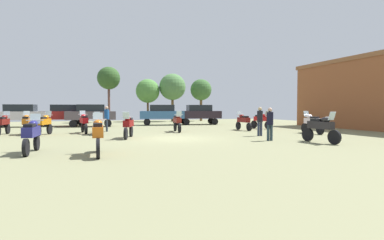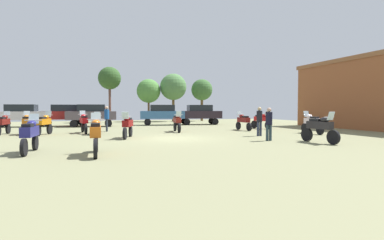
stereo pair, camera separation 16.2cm
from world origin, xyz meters
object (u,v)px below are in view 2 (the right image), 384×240
car_1 (65,114)px  person_1 (107,117)px  motorcycle_6 (320,128)px  tree_2 (202,90)px  motorcycle_3 (3,123)px  motorcycle_4 (261,120)px  motorcycle_13 (84,122)px  tree_4 (149,91)px  tree_5 (173,87)px  motorcycle_10 (30,134)px  motorcycle_1 (97,123)px  motorcycle_5 (44,123)px  motorcycle_9 (128,125)px  car_2 (200,113)px  car_3 (22,114)px  motorcycle_12 (96,134)px  person_2 (269,121)px  motorcycle_7 (243,121)px  motorcycle_8 (312,123)px  car_5 (91,114)px  tree_1 (110,79)px  motorcycle_2 (177,122)px  person_3 (259,119)px  motorcycle_11 (26,123)px  car_4 (162,113)px

car_1 → person_1: bearing=-162.3°
motorcycle_6 → tree_2: bearing=-104.2°
motorcycle_3 → motorcycle_4: 18.37m
motorcycle_13 → car_1: 9.34m
tree_4 → tree_5: tree_5 is taller
motorcycle_4 → tree_5: (-3.05, 15.86, 3.64)m
motorcycle_10 → motorcycle_13: (1.77, 8.88, 0.02)m
motorcycle_1 → motorcycle_5: size_ratio=1.02×
motorcycle_9 → person_1: 5.47m
car_2 → car_3: size_ratio=1.01×
motorcycle_6 → motorcycle_12: (-10.28, -0.39, 0.00)m
motorcycle_4 → person_2: person_2 is taller
motorcycle_3 → motorcycle_13: 4.77m
motorcycle_13 → car_2: size_ratio=0.48×
person_2 → tree_2: size_ratio=0.31×
motorcycle_7 → tree_2: tree_2 is taller
car_2 → tree_4: (-3.56, 8.83, 2.65)m
motorcycle_8 → motorcycle_12: bearing=-156.8°
motorcycle_7 → car_5: (-10.82, 8.49, 0.46)m
motorcycle_6 → car_2: bearing=-96.8°
motorcycle_8 → car_3: car_3 is taller
tree_1 → tree_5: bearing=0.4°
car_1 → tree_5: size_ratio=0.73×
motorcycle_2 → motorcycle_4: size_ratio=1.04×
motorcycle_1 → motorcycle_12: 8.98m
motorcycle_5 → tree_5: 21.27m
person_2 → tree_2: bearing=-92.0°
motorcycle_8 → motorcycle_10: 16.28m
motorcycle_3 → person_1: (6.29, 0.74, 0.34)m
person_2 → car_3: bearing=-39.0°
motorcycle_9 → person_1: bearing=-63.5°
car_3 → person_3: car_3 is taller
motorcycle_3 → tree_4: size_ratio=0.43×
motorcycle_12 → motorcycle_10: bearing=153.3°
motorcycle_9 → motorcycle_11: 7.32m
tree_2 → motorcycle_8: bearing=-90.9°
motorcycle_5 → tree_5: bearing=68.9°
person_3 → motorcycle_11: bearing=161.7°
motorcycle_7 → tree_5: size_ratio=0.36×
motorcycle_7 → car_4: (-4.13, 8.96, 0.46)m
car_4 → motorcycle_8: bearing=-141.5°
motorcycle_2 → motorcycle_8: 9.04m
motorcycle_7 → tree_2: bearing=77.7°
car_2 → tree_2: 9.44m
motorcycle_5 → motorcycle_6: (13.14, -8.97, 0.01)m
car_1 → car_4: 9.14m
person_1 → tree_1: (1.18, 14.70, 4.11)m
motorcycle_2 → car_1: size_ratio=0.49×
motorcycle_11 → car_1: size_ratio=0.48×
motorcycle_1 → car_1: size_ratio=0.50×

